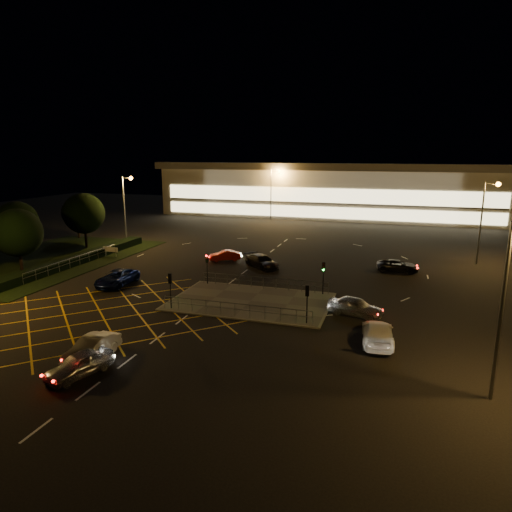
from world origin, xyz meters
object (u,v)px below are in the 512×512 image
(car_right_silver, at_px, (355,307))
(car_circ_red, at_px, (225,256))
(car_near_silver, at_px, (79,364))
(car_left_blue, at_px, (117,278))
(car_queue_white, at_px, (92,348))
(car_approach_white, at_px, (378,333))
(car_far_dkgrey, at_px, (262,261))
(signal_nw, at_px, (207,262))
(signal_ne, at_px, (324,271))
(signal_se, at_px, (307,296))
(car_east_grey, at_px, (398,266))
(signal_sw, at_px, (170,283))

(car_right_silver, xyz_separation_m, car_circ_red, (-17.69, 15.34, -0.15))
(car_near_silver, relative_size, car_right_silver, 0.93)
(car_left_blue, xyz_separation_m, car_circ_red, (6.63, 13.55, -0.13))
(car_near_silver, bearing_deg, car_queue_white, 126.68)
(car_right_silver, distance_m, car_circ_red, 23.42)
(car_approach_white, bearing_deg, car_far_dkgrey, -57.33)
(car_circ_red, bearing_deg, signal_nw, -16.78)
(car_right_silver, bearing_deg, signal_ne, 51.89)
(signal_ne, relative_size, car_queue_white, 0.71)
(signal_se, relative_size, car_approach_white, 0.59)
(car_right_silver, height_order, car_east_grey, car_right_silver)
(car_circ_red, height_order, car_east_grey, car_east_grey)
(signal_ne, distance_m, car_queue_white, 22.18)
(car_near_silver, bearing_deg, signal_se, 64.79)
(signal_nw, height_order, car_circ_red, signal_nw)
(car_near_silver, height_order, car_right_silver, car_right_silver)
(signal_ne, bearing_deg, car_right_silver, -53.70)
(car_near_silver, height_order, car_approach_white, car_approach_white)
(car_queue_white, xyz_separation_m, car_east_grey, (19.26, 29.81, -0.07))
(car_circ_red, bearing_deg, car_right_silver, 20.59)
(car_left_blue, relative_size, car_right_silver, 1.19)
(signal_ne, height_order, car_near_silver, signal_ne)
(car_near_silver, bearing_deg, car_circ_red, 112.33)
(car_east_grey, distance_m, car_approach_white, 21.58)
(signal_se, distance_m, car_near_silver, 17.22)
(car_right_silver, bearing_deg, car_far_dkgrey, 58.03)
(signal_sw, distance_m, signal_nw, 7.99)
(signal_se, relative_size, signal_ne, 1.00)
(signal_nw, bearing_deg, car_far_dkgrey, 68.93)
(car_queue_white, bearing_deg, car_near_silver, -68.69)
(signal_nw, relative_size, car_right_silver, 0.68)
(car_queue_white, xyz_separation_m, car_left_blue, (-8.37, 15.30, 0.03))
(signal_sw, xyz_separation_m, car_circ_red, (-2.19, 18.56, -1.73))
(signal_se, distance_m, car_circ_red, 23.43)
(car_near_silver, bearing_deg, signal_ne, 78.10)
(signal_sw, height_order, signal_se, same)
(car_queue_white, height_order, car_approach_white, car_approach_white)
(car_east_grey, bearing_deg, car_queue_white, 145.99)
(signal_sw, bearing_deg, car_right_silver, -168.26)
(car_queue_white, height_order, car_left_blue, car_left_blue)
(car_near_silver, distance_m, car_queue_white, 2.39)
(signal_se, bearing_deg, car_east_grey, -109.22)
(car_approach_white, bearing_deg, car_near_silver, 26.55)
(car_right_silver, relative_size, car_east_grey, 0.97)
(signal_sw, relative_size, car_east_grey, 0.66)
(car_circ_red, bearing_deg, car_near_silver, -23.87)
(signal_se, distance_m, car_approach_white, 6.14)
(car_queue_white, relative_size, car_right_silver, 0.96)
(car_queue_white, xyz_separation_m, car_far_dkgrey, (3.76, 26.86, 0.02))
(car_queue_white, bearing_deg, signal_sw, 89.83)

